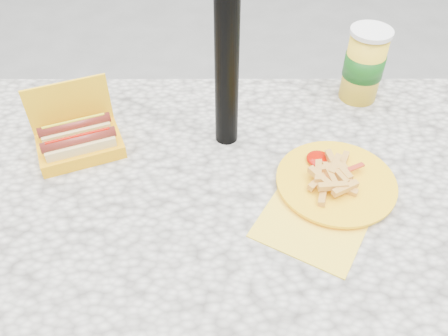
{
  "coord_description": "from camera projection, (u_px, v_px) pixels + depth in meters",
  "views": [
    {
      "loc": [
        -0.01,
        -0.66,
        1.45
      ],
      "look_at": [
        -0.01,
        0.01,
        0.8
      ],
      "focal_mm": 38.0,
      "sensor_mm": 36.0,
      "label": 1
    }
  ],
  "objects": [
    {
      "name": "soda_cup",
      "position": [
        364.0,
        65.0,
        1.13
      ],
      "size": [
        0.1,
        0.1,
        0.18
      ],
      "rotation": [
        0.0,
        0.0,
        -0.33
      ],
      "color": "yellow",
      "rests_on": "picnic_table"
    },
    {
      "name": "hotdog_box",
      "position": [
        79.0,
        139.0,
        1.03
      ],
      "size": [
        0.21,
        0.18,
        0.15
      ],
      "rotation": [
        0.0,
        0.0,
        0.38
      ],
      "color": "yellow",
      "rests_on": "picnic_table"
    },
    {
      "name": "fries_plate",
      "position": [
        334.0,
        183.0,
        0.96
      ],
      "size": [
        0.31,
        0.35,
        0.05
      ],
      "rotation": [
        0.0,
        0.0,
        -0.25
      ],
      "color": "yellow",
      "rests_on": "picnic_table"
    },
    {
      "name": "picnic_table",
      "position": [
        227.0,
        223.0,
        1.04
      ],
      "size": [
        1.2,
        0.8,
        0.75
      ],
      "color": "beige",
      "rests_on": "ground"
    }
  ]
}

